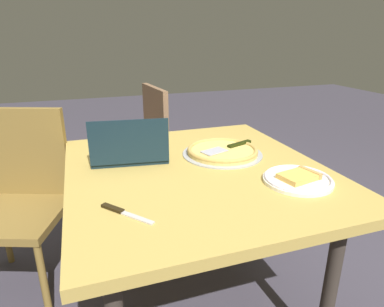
% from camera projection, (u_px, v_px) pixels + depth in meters
% --- Properties ---
extents(ground_plane, '(12.00, 12.00, 0.00)m').
position_uv_depth(ground_plane, '(196.00, 305.00, 1.69)').
color(ground_plane, '#3F3B47').
extents(dining_table, '(1.16, 1.07, 0.75)m').
position_uv_depth(dining_table, '(197.00, 185.00, 1.46)').
color(dining_table, tan).
rests_on(dining_table, ground_plane).
extents(laptop, '(0.27, 0.36, 0.21)m').
position_uv_depth(laptop, '(130.00, 152.00, 1.50)').
color(laptop, '#12252F').
rests_on(laptop, dining_table).
extents(pizza_plate, '(0.27, 0.27, 0.04)m').
position_uv_depth(pizza_plate, '(298.00, 179.00, 1.29)').
color(pizza_plate, white).
rests_on(pizza_plate, dining_table).
extents(pizza_tray, '(0.38, 0.38, 0.04)m').
position_uv_depth(pizza_tray, '(222.00, 151.00, 1.58)').
color(pizza_tray, '#9CA0A5').
rests_on(pizza_tray, dining_table).
extents(table_knife, '(0.18, 0.15, 0.01)m').
position_uv_depth(table_knife, '(122.00, 212.00, 1.07)').
color(table_knife, beige).
rests_on(table_knife, dining_table).
extents(chair_near, '(0.51, 0.51, 0.94)m').
position_uv_depth(chair_near, '(140.00, 145.00, 2.41)').
color(chair_near, brown).
rests_on(chair_near, ground_plane).
extents(chair_far, '(0.59, 0.59, 0.94)m').
position_uv_depth(chair_far, '(20.00, 192.00, 1.71)').
color(chair_far, olive).
rests_on(chair_far, ground_plane).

